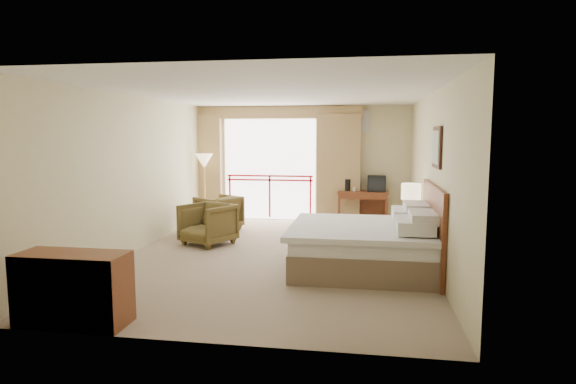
% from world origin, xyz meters
% --- Properties ---
extents(floor, '(7.00, 7.00, 0.00)m').
position_xyz_m(floor, '(0.00, 0.00, 0.00)').
color(floor, gray).
rests_on(floor, ground).
extents(ceiling, '(7.00, 7.00, 0.00)m').
position_xyz_m(ceiling, '(0.00, 0.00, 2.70)').
color(ceiling, white).
rests_on(ceiling, wall_back).
extents(wall_back, '(5.00, 0.00, 5.00)m').
position_xyz_m(wall_back, '(0.00, 3.50, 1.35)').
color(wall_back, beige).
rests_on(wall_back, ground).
extents(wall_front, '(5.00, 0.00, 5.00)m').
position_xyz_m(wall_front, '(0.00, -3.50, 1.35)').
color(wall_front, beige).
rests_on(wall_front, ground).
extents(wall_left, '(0.00, 7.00, 7.00)m').
position_xyz_m(wall_left, '(-2.50, 0.00, 1.35)').
color(wall_left, beige).
rests_on(wall_left, ground).
extents(wall_right, '(0.00, 7.00, 7.00)m').
position_xyz_m(wall_right, '(2.50, 0.00, 1.35)').
color(wall_right, beige).
rests_on(wall_right, ground).
extents(balcony_door, '(2.40, 0.00, 2.40)m').
position_xyz_m(balcony_door, '(-0.80, 3.48, 1.20)').
color(balcony_door, white).
rests_on(balcony_door, wall_back).
extents(balcony_railing, '(2.09, 0.03, 1.02)m').
position_xyz_m(balcony_railing, '(-0.80, 3.46, 0.81)').
color(balcony_railing, '#B20F1B').
rests_on(balcony_railing, wall_back).
extents(curtain_left, '(1.00, 0.26, 2.50)m').
position_xyz_m(curtain_left, '(-2.45, 3.35, 1.25)').
color(curtain_left, '#93754D').
rests_on(curtain_left, wall_back).
extents(curtain_right, '(1.00, 0.26, 2.50)m').
position_xyz_m(curtain_right, '(0.85, 3.35, 1.25)').
color(curtain_right, '#93754D').
rests_on(curtain_right, wall_back).
extents(valance, '(4.40, 0.22, 0.28)m').
position_xyz_m(valance, '(-0.80, 3.38, 2.55)').
color(valance, '#93754D').
rests_on(valance, wall_back).
extents(hvac_vent, '(0.50, 0.04, 0.50)m').
position_xyz_m(hvac_vent, '(1.30, 3.47, 2.35)').
color(hvac_vent, silver).
rests_on(hvac_vent, wall_back).
extents(bed, '(2.13, 2.06, 0.97)m').
position_xyz_m(bed, '(1.50, -0.60, 0.38)').
color(bed, brown).
rests_on(bed, floor).
extents(headboard, '(0.06, 2.10, 1.30)m').
position_xyz_m(headboard, '(2.46, -0.60, 0.65)').
color(headboard, '#5C2511').
rests_on(headboard, wall_right).
extents(framed_art, '(0.04, 0.72, 0.60)m').
position_xyz_m(framed_art, '(2.47, -0.60, 1.85)').
color(framed_art, black).
rests_on(framed_art, wall_right).
extents(nightstand, '(0.39, 0.46, 0.55)m').
position_xyz_m(nightstand, '(2.27, 0.80, 0.27)').
color(nightstand, '#5C2511').
rests_on(nightstand, floor).
extents(table_lamp, '(0.34, 0.34, 0.61)m').
position_xyz_m(table_lamp, '(2.27, 0.85, 1.02)').
color(table_lamp, tan).
rests_on(table_lamp, nightstand).
extents(phone, '(0.19, 0.15, 0.08)m').
position_xyz_m(phone, '(2.22, 0.65, 0.59)').
color(phone, black).
rests_on(phone, nightstand).
extents(desk, '(1.15, 0.55, 0.75)m').
position_xyz_m(desk, '(1.42, 3.29, 0.58)').
color(desk, '#5C2511').
rests_on(desk, floor).
extents(tv, '(0.40, 0.32, 0.37)m').
position_xyz_m(tv, '(1.72, 3.23, 0.93)').
color(tv, black).
rests_on(tv, desk).
extents(coffee_maker, '(0.15, 0.15, 0.27)m').
position_xyz_m(coffee_maker, '(1.07, 3.24, 0.88)').
color(coffee_maker, black).
rests_on(coffee_maker, desk).
extents(cup, '(0.08, 0.08, 0.10)m').
position_xyz_m(cup, '(1.22, 3.19, 0.79)').
color(cup, white).
rests_on(cup, desk).
extents(wastebasket, '(0.23, 0.23, 0.27)m').
position_xyz_m(wastebasket, '(0.99, 2.42, 0.13)').
color(wastebasket, black).
rests_on(wastebasket, floor).
extents(armchair_far, '(1.11, 1.10, 0.74)m').
position_xyz_m(armchair_far, '(-1.64, 2.02, 0.00)').
color(armchair_far, '#4A3B1A').
rests_on(armchair_far, floor).
extents(armchair_near, '(1.12, 1.13, 0.77)m').
position_xyz_m(armchair_near, '(-1.41, 0.63, 0.00)').
color(armchair_near, '#4A3B1A').
rests_on(armchair_near, floor).
extents(side_table, '(0.45, 0.45, 0.49)m').
position_xyz_m(side_table, '(-1.74, 1.33, 0.34)').
color(side_table, black).
rests_on(side_table, floor).
extents(book, '(0.29, 0.29, 0.02)m').
position_xyz_m(book, '(-1.74, 1.33, 0.50)').
color(book, white).
rests_on(book, side_table).
extents(floor_lamp, '(0.41, 0.41, 1.59)m').
position_xyz_m(floor_lamp, '(-2.22, 2.86, 1.37)').
color(floor_lamp, tan).
rests_on(floor_lamp, floor).
extents(dresser, '(1.17, 0.50, 0.78)m').
position_xyz_m(dresser, '(-1.61, -3.27, 0.39)').
color(dresser, '#5C2511').
rests_on(dresser, floor).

